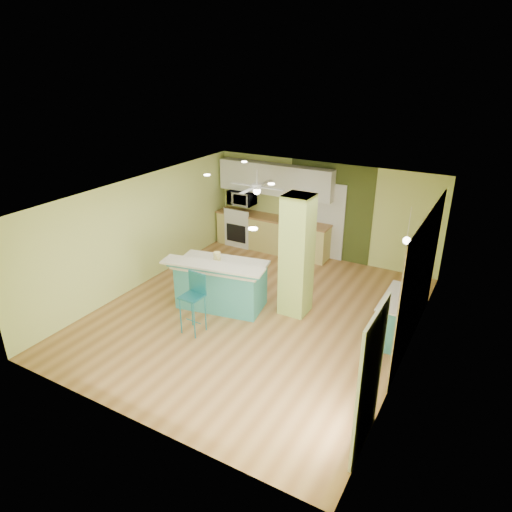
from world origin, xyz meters
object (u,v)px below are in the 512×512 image
Objects in this scene: side_counter at (397,317)px; bar_stool at (194,293)px; peninsula at (221,284)px; fruit_bowl at (299,221)px; canister at (217,256)px.

bar_stool is at bearing -154.15° from side_counter.
bar_stool is (0.10, -1.03, 0.28)m from peninsula.
fruit_bowl is (-3.22, 2.62, 0.55)m from side_counter.
bar_stool reaches higher than peninsula.
fruit_bowl is (0.19, 4.27, 0.17)m from bar_stool.
fruit_bowl is (0.28, 3.25, 0.45)m from peninsula.
side_counter is 3.75m from canister.
side_counter is at bearing -0.24° from peninsula.
peninsula is at bearing -94.98° from fruit_bowl.
peninsula is 1.07m from bar_stool.
canister reaches higher than fruit_bowl.
side_counter is at bearing -39.19° from fruit_bowl.
side_counter is at bearing 7.88° from canister.
peninsula is 0.58m from canister.
side_counter is 4.19m from fruit_bowl.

